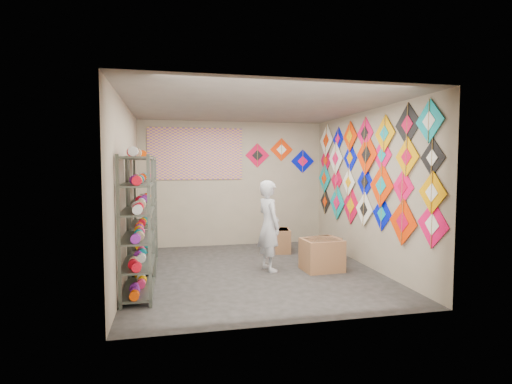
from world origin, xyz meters
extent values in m
plane|color=#282623|center=(0.00, 0.00, 0.00)|extent=(4.50, 4.50, 0.00)
plane|color=tan|center=(0.00, 2.25, 1.35)|extent=(4.00, 0.00, 4.00)
plane|color=tan|center=(0.00, -2.25, 1.35)|extent=(4.00, 0.00, 4.00)
plane|color=tan|center=(-2.00, 0.00, 1.35)|extent=(0.00, 4.50, 4.50)
plane|color=tan|center=(2.00, 0.00, 1.35)|extent=(0.00, 4.50, 4.50)
plane|color=gray|center=(0.00, 0.00, 2.70)|extent=(4.50, 4.50, 0.00)
cube|color=#4C5147|center=(-1.78, -0.85, 0.95)|extent=(0.40, 1.10, 1.90)
cube|color=#4C5147|center=(-1.78, 0.45, 0.95)|extent=(0.40, 1.10, 1.90)
cylinder|color=#E6265E|center=(-1.78, -1.33, 1.04)|extent=(0.12, 0.10, 0.12)
cylinder|color=#F74501|center=(-1.78, -1.14, 1.04)|extent=(0.12, 0.10, 0.12)
cylinder|color=#F09E00|center=(-1.78, -0.95, 1.04)|extent=(0.12, 0.10, 0.12)
cylinder|color=silver|center=(-1.78, -0.75, 1.04)|extent=(0.12, 0.10, 0.12)
cylinder|color=red|center=(-1.78, -0.56, 1.04)|extent=(0.12, 0.10, 0.12)
cylinder|color=purple|center=(-1.78, -0.37, 1.04)|extent=(0.12, 0.10, 0.12)
cylinder|color=tan|center=(-1.78, -0.03, 1.04)|extent=(0.12, 0.10, 0.12)
cylinder|color=#09868E|center=(-1.78, 0.16, 1.04)|extent=(0.12, 0.10, 0.12)
cylinder|color=#E6265E|center=(-1.78, 0.35, 1.04)|extent=(0.12, 0.10, 0.12)
cylinder|color=#F74501|center=(-1.78, 0.55, 1.04)|extent=(0.12, 0.10, 0.12)
cylinder|color=#F09E00|center=(-1.78, 0.74, 1.04)|extent=(0.12, 0.10, 0.12)
cylinder|color=silver|center=(-1.78, 0.93, 1.04)|extent=(0.12, 0.10, 0.12)
cube|color=#F70A52|center=(1.99, -1.85, 1.00)|extent=(0.02, 0.64, 0.64)
cube|color=#FA3301|center=(1.97, -1.20, 0.94)|extent=(0.03, 0.70, 0.70)
cube|color=#010DD1|center=(1.99, -0.58, 0.98)|extent=(0.02, 0.58, 0.58)
cube|color=white|center=(1.97, -0.01, 0.99)|extent=(0.03, 0.61, 0.61)
cube|color=red|center=(1.99, 0.55, 1.00)|extent=(0.03, 0.71, 0.71)
cube|color=#09A1A7|center=(1.97, 1.16, 1.00)|extent=(0.02, 0.70, 0.70)
cube|color=black|center=(1.99, 1.82, 0.96)|extent=(0.01, 0.55, 0.55)
cube|color=#FAA500|center=(1.97, -1.84, 1.41)|extent=(0.01, 0.56, 0.56)
cube|color=#F70A52|center=(1.99, -1.15, 1.45)|extent=(0.02, 0.54, 0.54)
cube|color=#FA3301|center=(1.97, -0.57, 1.44)|extent=(0.04, 0.71, 0.71)
cube|color=#010DD1|center=(1.99, 0.02, 1.47)|extent=(0.01, 0.58, 0.58)
cube|color=white|center=(1.97, 0.63, 1.44)|extent=(0.02, 0.52, 0.52)
cube|color=red|center=(1.99, 1.23, 1.46)|extent=(0.03, 0.55, 0.55)
cube|color=#09A1A7|center=(1.97, 1.84, 1.47)|extent=(0.02, 0.65, 0.65)
cube|color=black|center=(1.99, -1.80, 1.86)|extent=(0.01, 0.51, 0.51)
cube|color=#FAA500|center=(1.97, -1.26, 1.88)|extent=(0.02, 0.57, 0.57)
cube|color=#F70A52|center=(1.99, -0.55, 1.92)|extent=(0.01, 0.57, 0.57)
cube|color=#FA3301|center=(1.97, -0.06, 1.94)|extent=(0.05, 0.72, 0.72)
cube|color=#010DD1|center=(1.99, 0.62, 1.90)|extent=(0.01, 0.57, 0.57)
cube|color=white|center=(1.97, 1.25, 1.89)|extent=(0.01, 0.67, 0.67)
cube|color=red|center=(1.99, 1.82, 1.86)|extent=(0.02, 0.58, 0.58)
cube|color=#09A1A7|center=(1.97, -1.74, 2.34)|extent=(0.01, 0.58, 0.58)
cube|color=black|center=(1.99, -1.23, 2.35)|extent=(0.02, 0.63, 0.63)
cube|color=#FAA500|center=(1.97, -0.64, 2.26)|extent=(0.03, 0.59, 0.59)
cube|color=#F70A52|center=(1.99, 0.05, 2.31)|extent=(0.03, 0.59, 0.59)
cube|color=#FA3301|center=(1.97, 0.61, 2.30)|extent=(0.02, 0.58, 0.58)
cube|color=#010DD1|center=(1.99, 1.18, 2.28)|extent=(0.03, 0.51, 0.51)
cube|color=white|center=(1.97, 1.76, 2.29)|extent=(0.04, 0.71, 0.71)
cube|color=red|center=(0.55, 2.24, 1.97)|extent=(0.54, 0.02, 0.54)
cube|color=#FA3301|center=(1.10, 2.24, 2.10)|extent=(0.52, 0.02, 0.52)
cube|color=#010DD1|center=(1.60, 2.24, 1.84)|extent=(0.54, 0.02, 0.54)
cube|color=#784391|center=(-0.80, 2.23, 2.00)|extent=(2.00, 0.01, 1.10)
imported|color=silver|center=(0.26, 0.01, 0.76)|extent=(0.71, 0.61, 1.51)
cube|color=#92643F|center=(1.12, -0.18, 0.26)|extent=(0.66, 0.56, 0.53)
cube|color=#92643F|center=(1.40, 0.44, 0.22)|extent=(0.61, 0.54, 0.43)
cube|color=#92643F|center=(0.77, 1.33, 0.23)|extent=(0.57, 0.61, 0.47)
camera|label=1|loc=(-1.35, -6.38, 1.78)|focal=28.00mm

